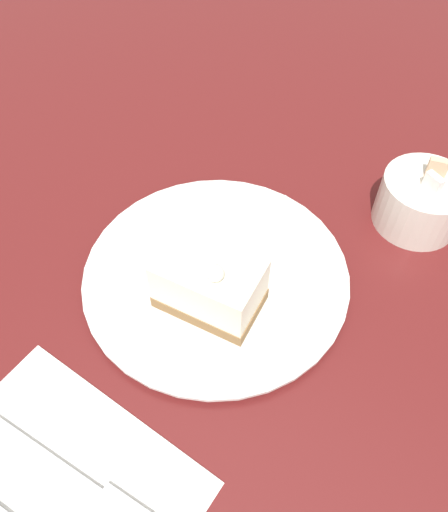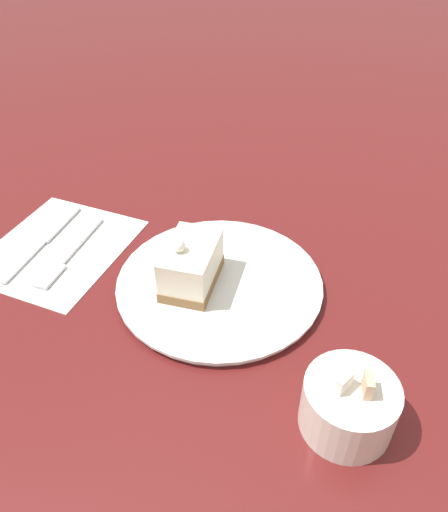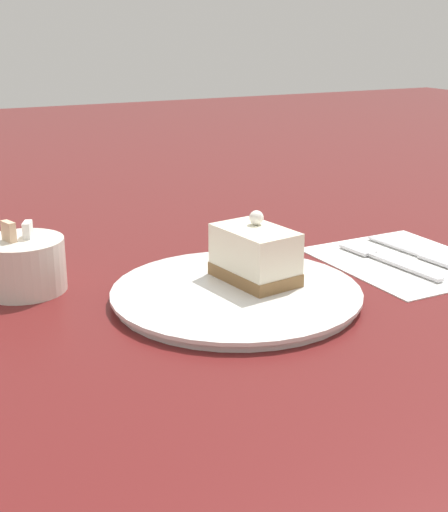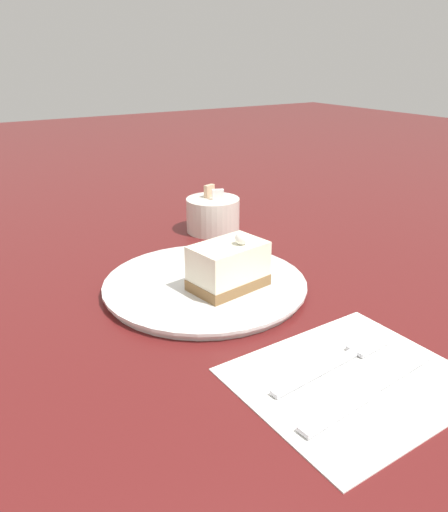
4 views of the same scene
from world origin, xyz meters
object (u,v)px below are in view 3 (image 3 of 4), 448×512
object	(u,v)px
plate	(236,294)
knife	(432,259)
cake_slice	(255,254)
fork	(381,258)
sugar_bowl	(23,265)

from	to	relation	value
plate	knife	distance (m)	0.28
cake_slice	fork	xyz separation A→B (m)	(0.19, 0.02, -0.04)
cake_slice	sugar_bowl	size ratio (longest dim) A/B	1.11
cake_slice	plate	bearing A→B (deg)	-161.05
cake_slice	knife	bearing A→B (deg)	-12.15
knife	fork	bearing A→B (deg)	144.36
plate	cake_slice	xyz separation A→B (m)	(0.03, 0.02, 0.04)
fork	knife	distance (m)	0.06
cake_slice	sugar_bowl	bearing A→B (deg)	144.61
plate	knife	bearing A→B (deg)	0.48
sugar_bowl	knife	bearing A→B (deg)	-15.29
plate	sugar_bowl	world-z (taller)	sugar_bowl
cake_slice	fork	bearing A→B (deg)	-3.64
fork	sugar_bowl	distance (m)	0.43
fork	knife	xyz separation A→B (m)	(0.05, -0.03, 0.00)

